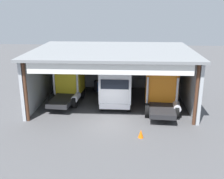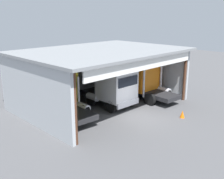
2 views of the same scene
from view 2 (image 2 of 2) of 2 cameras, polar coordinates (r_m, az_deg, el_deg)
ground_plane at (r=20.43m, az=6.44°, el=-6.04°), size 80.00×80.00×0.00m
workshop_shed at (r=23.09m, az=-3.84°, el=5.15°), size 13.34×9.81×4.75m
truck_yellow_left_bay at (r=20.57m, az=-10.80°, el=-0.70°), size 2.59×5.28×3.56m
truck_white_center_right_bay at (r=22.14m, az=0.41°, el=0.54°), size 2.73×5.23×3.51m
truck_orange_right_bay at (r=24.65m, az=7.17°, el=2.33°), size 2.79×4.95×3.66m
oil_drum at (r=24.66m, az=-10.04°, el=-1.19°), size 0.58×0.58×0.93m
tool_cart at (r=24.67m, az=-10.21°, el=-1.10°), size 0.90×0.60×1.00m
traffic_cone at (r=20.94m, az=14.73°, el=-5.10°), size 0.36×0.36×0.56m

